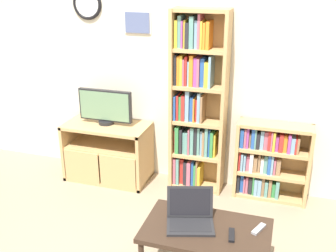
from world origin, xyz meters
name	(u,v)px	position (x,y,z in m)	size (l,w,h in m)	color
wall_back	(191,72)	(-0.01, 2.01, 1.31)	(6.63, 0.09, 2.60)	beige
tv_stand	(107,152)	(-0.93, 1.68, 0.35)	(0.98, 0.50, 0.69)	tan
television	(105,107)	(-0.94, 1.73, 0.89)	(0.64, 0.18, 0.41)	black
bookshelf_tall	(196,105)	(0.10, 1.83, 0.98)	(0.59, 0.29, 2.00)	tan
bookshelf_short	(268,160)	(0.91, 1.84, 0.43)	(0.78, 0.27, 0.86)	tan
coffee_table	(206,234)	(0.54, 0.42, 0.41)	(0.99, 0.59, 0.46)	#332319
laptop	(190,216)	(0.40, 0.45, 0.53)	(0.44, 0.39, 0.27)	#232326
remote_near_laptop	(232,235)	(0.74, 0.38, 0.47)	(0.07, 0.16, 0.02)	black
remote_far_from_laptop	(259,229)	(0.93, 0.52, 0.47)	(0.10, 0.16, 0.02)	#99999E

